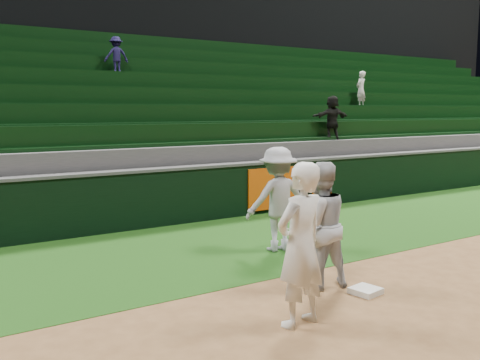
# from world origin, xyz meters

# --- Properties ---
(ground) EXTENTS (70.00, 70.00, 0.00)m
(ground) POSITION_xyz_m (0.00, 0.00, 0.00)
(ground) COLOR brown
(ground) RESTS_ON ground
(foul_grass) EXTENTS (36.00, 4.20, 0.01)m
(foul_grass) POSITION_xyz_m (0.00, 3.00, 0.00)
(foul_grass) COLOR #13380E
(foul_grass) RESTS_ON ground
(upper_deck) EXTENTS (40.00, 12.00, 12.00)m
(upper_deck) POSITION_xyz_m (0.00, 17.45, 6.00)
(upper_deck) COLOR black
(upper_deck) RESTS_ON ground
(first_base) EXTENTS (0.41, 0.41, 0.08)m
(first_base) POSITION_xyz_m (0.07, -0.28, 0.04)
(first_base) COLOR white
(first_base) RESTS_ON ground
(first_baseman) EXTENTS (0.76, 0.56, 1.91)m
(first_baseman) POSITION_xyz_m (-1.36, -0.61, 0.95)
(first_baseman) COLOR white
(first_baseman) RESTS_ON ground
(baserunner) EXTENTS (0.97, 0.81, 1.78)m
(baserunner) POSITION_xyz_m (-0.28, 0.28, 0.89)
(baserunner) COLOR #A4A7AF
(baserunner) RESTS_ON ground
(base_coach) EXTENTS (1.27, 0.85, 1.83)m
(base_coach) POSITION_xyz_m (0.41, 2.16, 0.92)
(base_coach) COLOR #979AA3
(base_coach) RESTS_ON foul_grass
(field_wall) EXTENTS (36.00, 0.45, 1.25)m
(field_wall) POSITION_xyz_m (0.03, 5.20, 0.63)
(field_wall) COLOR black
(field_wall) RESTS_ON ground
(stadium_seating) EXTENTS (36.00, 5.95, 4.85)m
(stadium_seating) POSITION_xyz_m (-0.00, 8.97, 1.70)
(stadium_seating) COLOR #3D3D3F
(stadium_seating) RESTS_ON ground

